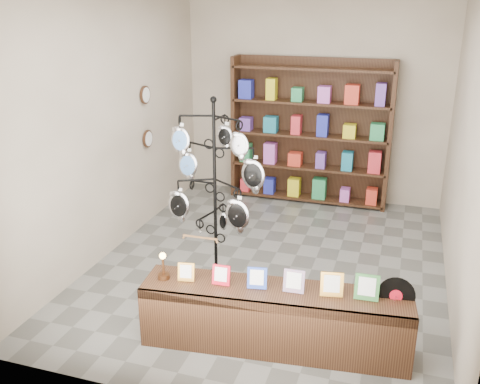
# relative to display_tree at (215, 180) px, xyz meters

# --- Properties ---
(ground) EXTENTS (5.00, 5.00, 0.00)m
(ground) POSITION_rel_display_tree_xyz_m (0.48, 0.59, -1.21)
(ground) COLOR slate
(ground) RESTS_ON ground
(room_envelope) EXTENTS (5.00, 5.00, 5.00)m
(room_envelope) POSITION_rel_display_tree_xyz_m (0.48, 0.59, 0.64)
(room_envelope) COLOR beige
(room_envelope) RESTS_ON ground
(display_tree) EXTENTS (1.07, 0.93, 2.09)m
(display_tree) POSITION_rel_display_tree_xyz_m (0.00, 0.00, 0.00)
(display_tree) COLOR black
(display_tree) RESTS_ON ground
(front_shelf) EXTENTS (2.43, 0.74, 0.85)m
(front_shelf) POSITION_rel_display_tree_xyz_m (0.92, -0.98, -0.91)
(front_shelf) COLOR black
(front_shelf) RESTS_ON ground
(back_shelving) EXTENTS (2.42, 0.36, 2.20)m
(back_shelving) POSITION_rel_display_tree_xyz_m (0.48, 2.88, -0.18)
(back_shelving) COLOR black
(back_shelving) RESTS_ON ground
(wall_clocks) EXTENTS (0.03, 0.24, 0.84)m
(wall_clocks) POSITION_rel_display_tree_xyz_m (-1.49, 1.39, 0.29)
(wall_clocks) COLOR black
(wall_clocks) RESTS_ON ground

